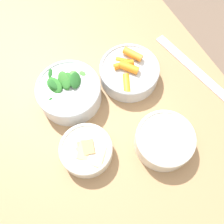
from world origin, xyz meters
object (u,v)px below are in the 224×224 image
object	(u,v)px
bowl_carrots	(129,72)
bowl_beans_hotdog	(164,141)
bowl_greens	(69,91)
bowl_cookies	(87,150)
ruler	(192,67)

from	to	relation	value
bowl_carrots	bowl_beans_hotdog	size ratio (longest dim) A/B	1.14
bowl_greens	bowl_cookies	size ratio (longest dim) A/B	1.31
bowl_greens	bowl_beans_hotdog	distance (m)	0.29
bowl_carrots	bowl_cookies	bearing A→B (deg)	-53.94
bowl_cookies	bowl_greens	bearing A→B (deg)	170.75
bowl_cookies	ruler	xyz separation A→B (m)	(-0.09, 0.40, -0.03)
bowl_beans_hotdog	ruler	bearing A→B (deg)	127.44
bowl_carrots	bowl_beans_hotdog	world-z (taller)	bowl_carrots
bowl_greens	bowl_cookies	xyz separation A→B (m)	(0.17, -0.03, -0.01)
bowl_greens	ruler	distance (m)	0.38
bowl_carrots	ruler	world-z (taller)	bowl_carrots
bowl_carrots	bowl_greens	bearing A→B (deg)	-95.70
bowl_carrots	bowl_cookies	size ratio (longest dim) A/B	1.28
bowl_cookies	bowl_beans_hotdog	bearing A→B (deg)	69.26
bowl_beans_hotdog	bowl_carrots	bearing A→B (deg)	174.45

